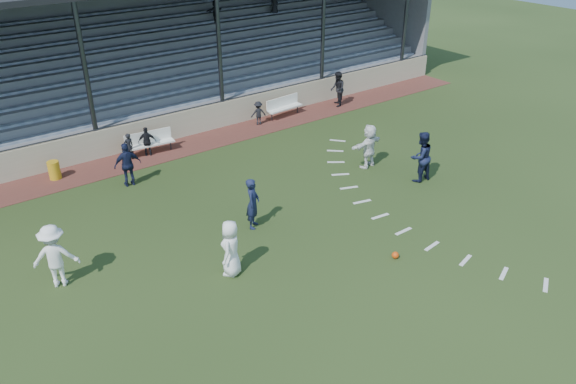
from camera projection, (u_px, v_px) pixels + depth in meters
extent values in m
plane|color=#233516|center=(338.00, 262.00, 16.84)|extent=(90.00, 90.00, 0.00)
cube|color=#502620|center=(178.00, 148.00, 24.25)|extent=(34.00, 2.00, 0.02)
cube|color=#BDB091|center=(166.00, 128.00, 24.72)|extent=(34.00, 0.18, 1.20)
cube|color=white|center=(151.00, 144.00, 23.51)|extent=(2.03, 0.60, 0.06)
cube|color=white|center=(148.00, 137.00, 23.55)|extent=(2.00, 0.26, 0.54)
cylinder|color=#2F3136|center=(132.00, 154.00, 23.24)|extent=(0.06, 0.06, 0.40)
cylinder|color=#2F3136|center=(171.00, 145.00, 24.01)|extent=(0.06, 0.06, 0.40)
cube|color=white|center=(285.00, 108.00, 27.44)|extent=(2.03, 0.59, 0.06)
cube|color=white|center=(282.00, 102.00, 27.48)|extent=(2.00, 0.25, 0.54)
cylinder|color=#2F3136|center=(272.00, 117.00, 27.04)|extent=(0.06, 0.06, 0.40)
cylinder|color=#2F3136|center=(298.00, 109.00, 28.05)|extent=(0.06, 0.06, 0.40)
cylinder|color=gold|center=(54.00, 170.00, 21.52)|extent=(0.44, 0.44, 0.71)
sphere|color=#CB420B|center=(395.00, 255.00, 16.95)|extent=(0.22, 0.22, 0.22)
imported|color=white|center=(231.00, 248.00, 15.94)|extent=(0.99, 0.97, 1.73)
imported|color=#141A38|center=(253.00, 203.00, 18.20)|extent=(0.75, 0.75, 1.75)
imported|color=#141A38|center=(421.00, 157.00, 21.13)|extent=(1.01, 0.81, 1.97)
imported|color=white|center=(55.00, 256.00, 15.43)|extent=(1.42, 1.16, 1.91)
imported|color=#141A38|center=(128.00, 165.00, 20.84)|extent=(1.04, 0.52, 1.71)
imported|color=white|center=(369.00, 146.00, 22.26)|extent=(1.71, 0.73, 1.79)
imported|color=black|center=(337.00, 89.00, 28.63)|extent=(1.03, 1.09, 1.77)
imported|color=black|center=(129.00, 147.00, 22.93)|extent=(0.45, 0.32, 1.15)
imported|color=black|center=(147.00, 142.00, 23.29)|extent=(0.79, 0.58, 1.25)
imported|color=black|center=(258.00, 113.00, 26.46)|extent=(0.82, 0.61, 1.13)
cube|color=slate|center=(160.00, 125.00, 25.11)|extent=(34.00, 0.80, 1.20)
cube|color=gray|center=(158.00, 110.00, 24.87)|extent=(33.00, 0.28, 0.10)
cube|color=slate|center=(152.00, 115.00, 25.58)|extent=(34.00, 0.80, 1.60)
cube|color=gray|center=(149.00, 97.00, 25.25)|extent=(33.00, 0.28, 0.10)
cube|color=slate|center=(144.00, 106.00, 26.05)|extent=(34.00, 0.80, 2.00)
cube|color=gray|center=(140.00, 84.00, 25.62)|extent=(33.00, 0.28, 0.10)
cube|color=slate|center=(137.00, 98.00, 26.52)|extent=(34.00, 0.80, 2.40)
cube|color=gray|center=(132.00, 71.00, 26.00)|extent=(33.00, 0.28, 0.10)
cube|color=slate|center=(129.00, 89.00, 26.99)|extent=(34.00, 0.80, 2.80)
cube|color=gray|center=(124.00, 59.00, 26.37)|extent=(33.00, 0.28, 0.10)
cube|color=slate|center=(122.00, 81.00, 27.46)|extent=(34.00, 0.80, 3.20)
cube|color=gray|center=(117.00, 47.00, 26.75)|extent=(33.00, 0.28, 0.10)
cube|color=slate|center=(116.00, 74.00, 27.93)|extent=(34.00, 0.80, 3.60)
cube|color=gray|center=(109.00, 36.00, 27.13)|extent=(33.00, 0.28, 0.10)
cube|color=slate|center=(109.00, 66.00, 28.40)|extent=(34.00, 0.80, 4.00)
cube|color=gray|center=(102.00, 25.00, 27.50)|extent=(33.00, 0.28, 0.10)
cube|color=slate|center=(103.00, 59.00, 28.87)|extent=(34.00, 0.80, 4.40)
cube|color=gray|center=(95.00, 14.00, 27.88)|extent=(33.00, 0.28, 0.10)
cube|color=slate|center=(95.00, 37.00, 28.82)|extent=(34.00, 0.40, 6.40)
cube|color=slate|center=(380.00, 11.00, 35.15)|extent=(0.30, 7.80, 6.40)
cylinder|color=#2F3136|center=(87.00, 81.00, 21.96)|extent=(0.20, 0.20, 6.50)
cylinder|color=#2F3136|center=(220.00, 57.00, 25.11)|extent=(0.20, 0.20, 6.50)
cylinder|color=#2F3136|center=(323.00, 39.00, 28.27)|extent=(0.20, 0.20, 6.50)
cylinder|color=#2F3136|center=(405.00, 24.00, 31.43)|extent=(0.20, 0.20, 6.50)
cylinder|color=#2F3136|center=(164.00, 114.00, 24.41)|extent=(34.00, 0.05, 0.05)
imported|color=black|center=(274.00, 4.00, 31.99)|extent=(0.58, 0.40, 1.13)
imported|color=black|center=(215.00, 11.00, 29.95)|extent=(1.10, 0.55, 1.13)
cube|color=silver|center=(338.00, 141.00, 25.01)|extent=(0.54, 0.61, 0.01)
cube|color=silver|center=(335.00, 151.00, 24.02)|extent=(0.59, 0.56, 0.01)
cube|color=silver|center=(336.00, 162.00, 23.02)|extent=(0.64, 0.51, 0.01)
cube|color=silver|center=(340.00, 174.00, 22.02)|extent=(0.67, 0.44, 0.01)
cube|color=silver|center=(349.00, 188.00, 21.03)|extent=(0.70, 0.37, 0.01)
cube|color=silver|center=(362.00, 202.00, 20.08)|extent=(0.71, 0.29, 0.01)
cube|color=silver|center=(380.00, 216.00, 19.18)|extent=(0.71, 0.21, 0.01)
cube|color=silver|center=(403.00, 231.00, 18.34)|extent=(0.70, 0.12, 0.01)
cube|color=silver|center=(432.00, 246.00, 17.57)|extent=(0.71, 0.21, 0.01)
cube|color=silver|center=(466.00, 260.00, 16.89)|extent=(0.71, 0.29, 0.01)
cube|color=silver|center=(504.00, 273.00, 16.31)|extent=(0.70, 0.37, 0.01)
cube|color=silver|center=(546.00, 285.00, 15.83)|extent=(0.67, 0.44, 0.01)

